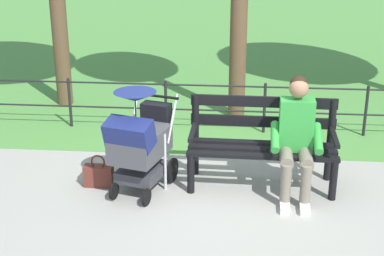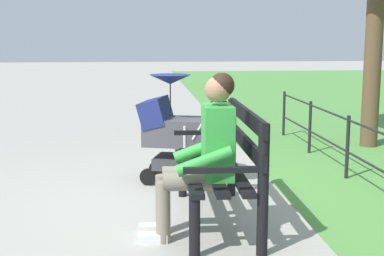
# 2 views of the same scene
# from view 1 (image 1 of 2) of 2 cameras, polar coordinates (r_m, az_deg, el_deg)

# --- Properties ---
(ground_plane) EXTENTS (60.00, 60.00, 0.00)m
(ground_plane) POSITION_cam_1_polar(r_m,az_deg,el_deg) (6.47, 1.46, -5.63)
(ground_plane) COLOR #9E9B93
(grass_lawn) EXTENTS (40.00, 16.00, 0.01)m
(grass_lawn) POSITION_cam_1_polar(r_m,az_deg,el_deg) (14.86, 3.66, 9.78)
(grass_lawn) COLOR #518E42
(grass_lawn) RESTS_ON ground
(park_bench) EXTENTS (1.61, 0.63, 0.96)m
(park_bench) POSITION_cam_1_polar(r_m,az_deg,el_deg) (6.35, 6.94, -1.09)
(park_bench) COLOR black
(park_bench) RESTS_ON ground
(person_on_bench) EXTENTS (0.54, 0.74, 1.28)m
(person_on_bench) POSITION_cam_1_polar(r_m,az_deg,el_deg) (6.11, 10.25, -0.66)
(person_on_bench) COLOR slate
(person_on_bench) RESTS_ON ground
(stroller) EXTENTS (0.71, 0.98, 1.15)m
(stroller) POSITION_cam_1_polar(r_m,az_deg,el_deg) (6.12, -5.15, -1.22)
(stroller) COLOR black
(stroller) RESTS_ON ground
(handbag) EXTENTS (0.32, 0.14, 0.37)m
(handbag) POSITION_cam_1_polar(r_m,az_deg,el_deg) (6.48, -9.17, -4.60)
(handbag) COLOR brown
(handbag) RESTS_ON ground
(park_fence) EXTENTS (6.74, 0.04, 0.70)m
(park_fence) POSITION_cam_1_polar(r_m,az_deg,el_deg) (7.84, 2.27, 2.55)
(park_fence) COLOR black
(park_fence) RESTS_ON ground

